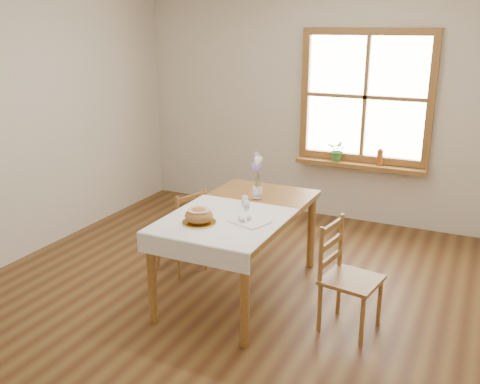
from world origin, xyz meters
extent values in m
plane|color=brown|center=(0.00, 0.00, 0.00)|extent=(5.00, 5.00, 0.00)
cube|color=beige|center=(0.00, 2.50, 1.30)|extent=(4.50, 0.10, 2.60)
cube|color=beige|center=(-2.25, 0.00, 1.30)|extent=(0.10, 5.00, 2.60)
cube|color=olive|center=(0.50, 2.46, 2.14)|extent=(1.46, 0.08, 0.08)
cube|color=olive|center=(0.50, 2.46, 0.76)|extent=(1.46, 0.08, 0.08)
cube|color=olive|center=(-0.19, 2.46, 1.45)|extent=(0.08, 0.08, 1.30)
cube|color=olive|center=(1.19, 2.46, 1.45)|extent=(0.08, 0.08, 1.30)
cube|color=olive|center=(0.50, 2.46, 1.45)|extent=(0.04, 0.06, 1.30)
cube|color=olive|center=(0.50, 2.46, 1.45)|extent=(1.30, 0.06, 0.04)
cube|color=white|center=(0.50, 2.49, 1.45)|extent=(1.30, 0.01, 1.30)
cube|color=olive|center=(0.50, 2.40, 0.69)|extent=(1.46, 0.20, 0.05)
cube|color=olive|center=(0.00, 0.30, 0.72)|extent=(0.90, 1.60, 0.05)
cylinder|color=olive|center=(-0.39, -0.44, 0.35)|extent=(0.07, 0.07, 0.70)
cylinder|color=olive|center=(0.39, -0.44, 0.35)|extent=(0.07, 0.07, 0.70)
cylinder|color=olive|center=(-0.39, 1.04, 0.35)|extent=(0.07, 0.07, 0.70)
cylinder|color=olive|center=(0.39, 1.04, 0.35)|extent=(0.07, 0.07, 0.70)
cube|color=silver|center=(0.00, 0.00, 0.76)|extent=(0.91, 0.99, 0.01)
cylinder|color=silver|center=(-0.13, -0.15, 0.77)|extent=(0.31, 0.31, 0.01)
ellipsoid|color=#AD6F3D|center=(-0.13, -0.15, 0.83)|extent=(0.22, 0.22, 0.12)
cube|color=silver|center=(0.21, 0.03, 0.77)|extent=(0.32, 0.30, 0.01)
cylinder|color=silver|center=(0.02, 0.36, 0.81)|extent=(0.07, 0.07, 0.10)
cylinder|color=silver|center=(0.07, 0.27, 0.81)|extent=(0.06, 0.06, 0.09)
cylinder|color=silver|center=(0.02, 0.62, 0.80)|extent=(0.11, 0.11, 0.10)
imported|color=#3C772F|center=(0.24, 2.40, 0.81)|extent=(0.27, 0.29, 0.19)
cylinder|color=#A04F1D|center=(0.72, 2.40, 0.81)|extent=(0.08, 0.08, 0.19)
camera|label=1|loc=(1.79, -3.47, 2.21)|focal=40.00mm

